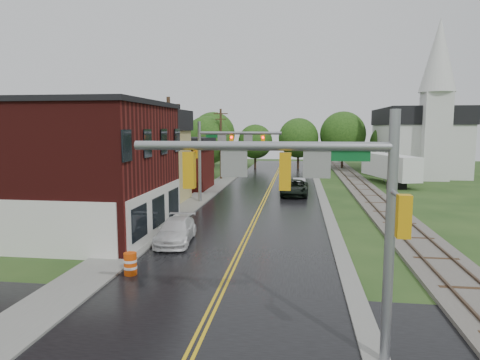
% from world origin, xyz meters
% --- Properties ---
extents(main_road, '(10.00, 90.00, 0.02)m').
position_xyz_m(main_road, '(0.00, 30.00, 0.00)').
color(main_road, black).
rests_on(main_road, ground).
extents(cross_road, '(60.00, 9.00, 0.02)m').
position_xyz_m(cross_road, '(0.00, 2.00, 0.00)').
color(cross_road, black).
rests_on(cross_road, ground).
extents(curb_right, '(0.80, 70.00, 0.12)m').
position_xyz_m(curb_right, '(5.40, 35.00, 0.00)').
color(curb_right, gray).
rests_on(curb_right, ground).
extents(sidewalk_left, '(2.40, 50.00, 0.12)m').
position_xyz_m(sidewalk_left, '(-6.20, 25.00, 0.00)').
color(sidewalk_left, gray).
rests_on(sidewalk_left, ground).
extents(brick_building, '(14.30, 10.30, 8.30)m').
position_xyz_m(brick_building, '(-12.48, 15.00, 4.15)').
color(brick_building, '#49120F').
rests_on(brick_building, ground).
extents(yellow_house, '(8.00, 7.00, 6.40)m').
position_xyz_m(yellow_house, '(-11.00, 26.00, 3.20)').
color(yellow_house, tan).
rests_on(yellow_house, ground).
extents(darkred_building, '(7.00, 6.00, 4.40)m').
position_xyz_m(darkred_building, '(-10.00, 35.00, 2.20)').
color(darkred_building, '#3F0F0C').
rests_on(darkred_building, ground).
extents(church, '(10.40, 18.40, 20.00)m').
position_xyz_m(church, '(20.00, 53.74, 5.83)').
color(church, silver).
rests_on(church, ground).
extents(railroad, '(3.20, 80.00, 0.30)m').
position_xyz_m(railroad, '(10.00, 35.00, 0.11)').
color(railroad, '#59544C').
rests_on(railroad, ground).
extents(traffic_signal_near, '(7.34, 0.30, 7.20)m').
position_xyz_m(traffic_signal_near, '(3.47, 2.00, 4.97)').
color(traffic_signal_near, gray).
rests_on(traffic_signal_near, ground).
extents(traffic_signal_far, '(7.34, 0.43, 7.20)m').
position_xyz_m(traffic_signal_far, '(-3.47, 27.00, 4.97)').
color(traffic_signal_far, gray).
rests_on(traffic_signal_far, ground).
extents(utility_pole_b, '(1.80, 0.28, 9.00)m').
position_xyz_m(utility_pole_b, '(-6.80, 22.00, 4.72)').
color(utility_pole_b, '#382616').
rests_on(utility_pole_b, ground).
extents(utility_pole_c, '(1.80, 0.28, 9.00)m').
position_xyz_m(utility_pole_c, '(-6.80, 44.00, 4.72)').
color(utility_pole_c, '#382616').
rests_on(utility_pole_c, ground).
extents(tree_left_a, '(6.80, 6.80, 8.67)m').
position_xyz_m(tree_left_a, '(-19.85, 21.90, 5.11)').
color(tree_left_a, black).
rests_on(tree_left_a, ground).
extents(tree_left_b, '(7.60, 7.60, 9.69)m').
position_xyz_m(tree_left_b, '(-17.85, 31.90, 5.72)').
color(tree_left_b, black).
rests_on(tree_left_b, ground).
extents(tree_left_c, '(6.00, 6.00, 7.65)m').
position_xyz_m(tree_left_c, '(-13.85, 39.90, 4.51)').
color(tree_left_c, black).
rests_on(tree_left_c, ground).
extents(tree_left_e, '(6.40, 6.40, 8.16)m').
position_xyz_m(tree_left_e, '(-8.85, 45.90, 4.81)').
color(tree_left_e, black).
rests_on(tree_left_e, ground).
extents(suv_dark, '(2.79, 5.63, 1.53)m').
position_xyz_m(suv_dark, '(2.74, 32.02, 0.77)').
color(suv_dark, black).
rests_on(suv_dark, ground).
extents(sedan_silver, '(1.53, 3.79, 1.22)m').
position_xyz_m(sedan_silver, '(3.18, 36.33, 0.61)').
color(sedan_silver, '#B9B8BE').
rests_on(sedan_silver, ground).
extents(pickup_white, '(2.34, 4.88, 1.37)m').
position_xyz_m(pickup_white, '(-3.94, 13.74, 0.69)').
color(pickup_white, silver).
rests_on(pickup_white, ground).
extents(semi_trailer, '(5.00, 11.06, 3.51)m').
position_xyz_m(semi_trailer, '(13.71, 42.05, 2.11)').
color(semi_trailer, black).
rests_on(semi_trailer, ground).
extents(construction_barrel, '(0.66, 0.66, 1.04)m').
position_xyz_m(construction_barrel, '(-4.44, 8.11, 0.52)').
color(construction_barrel, '#D64509').
rests_on(construction_barrel, ground).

